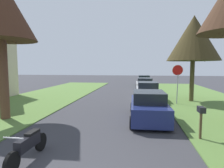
{
  "coord_description": "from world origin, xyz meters",
  "views": [
    {
      "loc": [
        1.6,
        -2.3,
        2.87
      ],
      "look_at": [
        -0.15,
        10.03,
        1.72
      ],
      "focal_mm": 30.08,
      "sensor_mm": 36.0,
      "label": 1
    }
  ],
  "objects_px": {
    "parked_motorcycle": "(28,145)",
    "parked_sedan_silver": "(147,92)",
    "stop_sign_far": "(177,76)",
    "parked_sedan_navy": "(148,107)",
    "parked_sedan_green": "(144,81)",
    "street_tree_left_mid_a": "(0,9)",
    "street_tree_right_mid_b": "(194,38)",
    "parked_sedan_white": "(144,85)",
    "curbside_mailbox": "(201,113)"
  },
  "relations": [
    {
      "from": "parked_sedan_navy",
      "to": "curbside_mailbox",
      "type": "xyz_separation_m",
      "value": [
        1.89,
        -2.56,
        0.33
      ]
    },
    {
      "from": "street_tree_left_mid_a",
      "to": "parked_sedan_navy",
      "type": "xyz_separation_m",
      "value": [
        7.74,
        0.98,
        -5.16
      ]
    },
    {
      "from": "parked_sedan_green",
      "to": "parked_sedan_navy",
      "type": "bearing_deg",
      "value": -90.8
    },
    {
      "from": "street_tree_right_mid_b",
      "to": "parked_motorcycle",
      "type": "relative_size",
      "value": 3.36
    },
    {
      "from": "parked_sedan_navy",
      "to": "street_tree_left_mid_a",
      "type": "bearing_deg",
      "value": -172.78
    },
    {
      "from": "curbside_mailbox",
      "to": "stop_sign_far",
      "type": "bearing_deg",
      "value": 86.14
    },
    {
      "from": "parked_sedan_white",
      "to": "street_tree_left_mid_a",
      "type": "bearing_deg",
      "value": -121.3
    },
    {
      "from": "parked_sedan_silver",
      "to": "curbside_mailbox",
      "type": "distance_m",
      "value": 8.91
    },
    {
      "from": "street_tree_left_mid_a",
      "to": "parked_sedan_silver",
      "type": "height_order",
      "value": "street_tree_left_mid_a"
    },
    {
      "from": "curbside_mailbox",
      "to": "parked_sedan_white",
      "type": "bearing_deg",
      "value": 96.79
    },
    {
      "from": "street_tree_left_mid_a",
      "to": "parked_sedan_green",
      "type": "xyz_separation_m",
      "value": [
        8.0,
        19.83,
        -5.16
      ]
    },
    {
      "from": "street_tree_right_mid_b",
      "to": "parked_sedan_green",
      "type": "height_order",
      "value": "street_tree_right_mid_b"
    },
    {
      "from": "stop_sign_far",
      "to": "street_tree_left_mid_a",
      "type": "height_order",
      "value": "street_tree_left_mid_a"
    },
    {
      "from": "parked_motorcycle",
      "to": "parked_sedan_navy",
      "type": "bearing_deg",
      "value": 52.46
    },
    {
      "from": "street_tree_right_mid_b",
      "to": "parked_sedan_white",
      "type": "relative_size",
      "value": 1.55
    },
    {
      "from": "parked_sedan_green",
      "to": "curbside_mailbox",
      "type": "height_order",
      "value": "parked_sedan_green"
    },
    {
      "from": "stop_sign_far",
      "to": "parked_sedan_white",
      "type": "distance_m",
      "value": 7.89
    },
    {
      "from": "stop_sign_far",
      "to": "parked_sedan_white",
      "type": "relative_size",
      "value": 0.67
    },
    {
      "from": "parked_sedan_navy",
      "to": "stop_sign_far",
      "type": "bearing_deg",
      "value": 62.61
    },
    {
      "from": "street_tree_right_mid_b",
      "to": "parked_sedan_white",
      "type": "bearing_deg",
      "value": 121.01
    },
    {
      "from": "street_tree_right_mid_b",
      "to": "parked_sedan_silver",
      "type": "bearing_deg",
      "value": 176.3
    },
    {
      "from": "parked_motorcycle",
      "to": "street_tree_left_mid_a",
      "type": "bearing_deg",
      "value": 133.96
    },
    {
      "from": "parked_sedan_white",
      "to": "curbside_mailbox",
      "type": "xyz_separation_m",
      "value": [
        1.73,
        -14.56,
        0.33
      ]
    },
    {
      "from": "stop_sign_far",
      "to": "parked_sedan_navy",
      "type": "height_order",
      "value": "stop_sign_far"
    },
    {
      "from": "parked_motorcycle",
      "to": "curbside_mailbox",
      "type": "relative_size",
      "value": 1.62
    },
    {
      "from": "parked_sedan_white",
      "to": "parked_motorcycle",
      "type": "xyz_separation_m",
      "value": [
        -4.01,
        -17.01,
        -0.24
      ]
    },
    {
      "from": "parked_sedan_white",
      "to": "curbside_mailbox",
      "type": "distance_m",
      "value": 14.67
    },
    {
      "from": "parked_sedan_silver",
      "to": "parked_sedan_white",
      "type": "relative_size",
      "value": 1.0
    },
    {
      "from": "stop_sign_far",
      "to": "parked_sedan_silver",
      "type": "relative_size",
      "value": 0.67
    },
    {
      "from": "parked_sedan_navy",
      "to": "parked_motorcycle",
      "type": "bearing_deg",
      "value": -127.54
    },
    {
      "from": "parked_sedan_silver",
      "to": "parked_sedan_white",
      "type": "distance_m",
      "value": 5.82
    },
    {
      "from": "street_tree_left_mid_a",
      "to": "parked_sedan_navy",
      "type": "distance_m",
      "value": 9.35
    },
    {
      "from": "parked_sedan_white",
      "to": "parked_motorcycle",
      "type": "relative_size",
      "value": 2.17
    },
    {
      "from": "street_tree_right_mid_b",
      "to": "street_tree_left_mid_a",
      "type": "xyz_separation_m",
      "value": [
        -11.53,
        -6.93,
        0.76
      ]
    },
    {
      "from": "parked_sedan_white",
      "to": "parked_sedan_green",
      "type": "bearing_deg",
      "value": 89.11
    },
    {
      "from": "parked_motorcycle",
      "to": "parked_sedan_silver",
      "type": "bearing_deg",
      "value": 70.04
    },
    {
      "from": "stop_sign_far",
      "to": "parked_sedan_green",
      "type": "bearing_deg",
      "value": 98.4
    },
    {
      "from": "parked_sedan_navy",
      "to": "curbside_mailbox",
      "type": "height_order",
      "value": "parked_sedan_navy"
    },
    {
      "from": "street_tree_right_mid_b",
      "to": "parked_sedan_navy",
      "type": "bearing_deg",
      "value": -122.52
    },
    {
      "from": "street_tree_left_mid_a",
      "to": "parked_sedan_green",
      "type": "bearing_deg",
      "value": 68.03
    },
    {
      "from": "parked_sedan_white",
      "to": "parked_motorcycle",
      "type": "height_order",
      "value": "parked_sedan_white"
    },
    {
      "from": "street_tree_left_mid_a",
      "to": "parked_sedan_white",
      "type": "height_order",
      "value": "street_tree_left_mid_a"
    },
    {
      "from": "parked_motorcycle",
      "to": "curbside_mailbox",
      "type": "distance_m",
      "value": 6.27
    },
    {
      "from": "curbside_mailbox",
      "to": "street_tree_left_mid_a",
      "type": "bearing_deg",
      "value": 170.68
    },
    {
      "from": "parked_sedan_silver",
      "to": "parked_sedan_green",
      "type": "bearing_deg",
      "value": 89.78
    },
    {
      "from": "parked_sedan_navy",
      "to": "parked_sedan_white",
      "type": "relative_size",
      "value": 1.0
    },
    {
      "from": "parked_sedan_white",
      "to": "parked_sedan_navy",
      "type": "bearing_deg",
      "value": -90.75
    },
    {
      "from": "parked_sedan_green",
      "to": "street_tree_left_mid_a",
      "type": "bearing_deg",
      "value": -111.97
    },
    {
      "from": "parked_sedan_white",
      "to": "parked_sedan_green",
      "type": "xyz_separation_m",
      "value": [
        0.11,
        6.85,
        0.0
      ]
    },
    {
      "from": "curbside_mailbox",
      "to": "parked_sedan_silver",
      "type": "bearing_deg",
      "value": 100.85
    }
  ]
}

